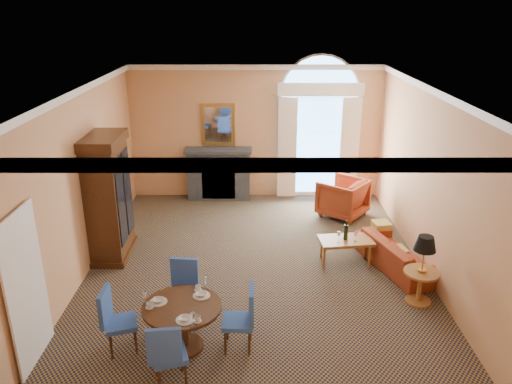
{
  "coord_description": "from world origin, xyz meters",
  "views": [
    {
      "loc": [
        -0.01,
        -7.94,
        4.48
      ],
      "look_at": [
        0.0,
        0.5,
        1.3
      ],
      "focal_mm": 35.0,
      "sensor_mm": 36.0,
      "label": 1
    }
  ],
  "objects_px": {
    "armchair": "(343,198)",
    "coffee_table": "(346,241)",
    "dining_table": "(182,317)",
    "armoire": "(108,199)",
    "side_table": "(423,262)",
    "sofa": "(397,254)"
  },
  "relations": [
    {
      "from": "armoire",
      "to": "sofa",
      "type": "xyz_separation_m",
      "value": [
        5.27,
        -0.51,
        -0.85
      ]
    },
    {
      "from": "dining_table",
      "to": "armchair",
      "type": "xyz_separation_m",
      "value": [
        2.95,
        4.65,
        -0.08
      ]
    },
    {
      "from": "dining_table",
      "to": "sofa",
      "type": "height_order",
      "value": "dining_table"
    },
    {
      "from": "armoire",
      "to": "side_table",
      "type": "relative_size",
      "value": 2.05
    },
    {
      "from": "dining_table",
      "to": "side_table",
      "type": "distance_m",
      "value": 3.78
    },
    {
      "from": "dining_table",
      "to": "armchair",
      "type": "distance_m",
      "value": 5.51
    },
    {
      "from": "sofa",
      "to": "side_table",
      "type": "bearing_deg",
      "value": 164.09
    },
    {
      "from": "armoire",
      "to": "side_table",
      "type": "height_order",
      "value": "armoire"
    },
    {
      "from": "armoire",
      "to": "coffee_table",
      "type": "bearing_deg",
      "value": -4.85
    },
    {
      "from": "dining_table",
      "to": "coffee_table",
      "type": "distance_m",
      "value": 3.58
    },
    {
      "from": "armoire",
      "to": "coffee_table",
      "type": "xyz_separation_m",
      "value": [
        4.35,
        -0.37,
        -0.67
      ]
    },
    {
      "from": "coffee_table",
      "to": "armoire",
      "type": "bearing_deg",
      "value": 168.29
    },
    {
      "from": "armoire",
      "to": "armchair",
      "type": "xyz_separation_m",
      "value": [
        4.66,
        1.86,
        -0.7
      ]
    },
    {
      "from": "armchair",
      "to": "side_table",
      "type": "height_order",
      "value": "side_table"
    },
    {
      "from": "armchair",
      "to": "coffee_table",
      "type": "xyz_separation_m",
      "value": [
        -0.31,
        -2.23,
        0.03
      ]
    },
    {
      "from": "dining_table",
      "to": "sofa",
      "type": "xyz_separation_m",
      "value": [
        3.55,
        2.28,
        -0.23
      ]
    },
    {
      "from": "dining_table",
      "to": "armchair",
      "type": "height_order",
      "value": "dining_table"
    },
    {
      "from": "armchair",
      "to": "coffee_table",
      "type": "height_order",
      "value": "coffee_table"
    },
    {
      "from": "armoire",
      "to": "sofa",
      "type": "bearing_deg",
      "value": -5.52
    },
    {
      "from": "side_table",
      "to": "coffee_table",
      "type": "bearing_deg",
      "value": 127.01
    },
    {
      "from": "armoire",
      "to": "dining_table",
      "type": "distance_m",
      "value": 3.33
    },
    {
      "from": "dining_table",
      "to": "coffee_table",
      "type": "bearing_deg",
      "value": 42.53
    }
  ]
}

